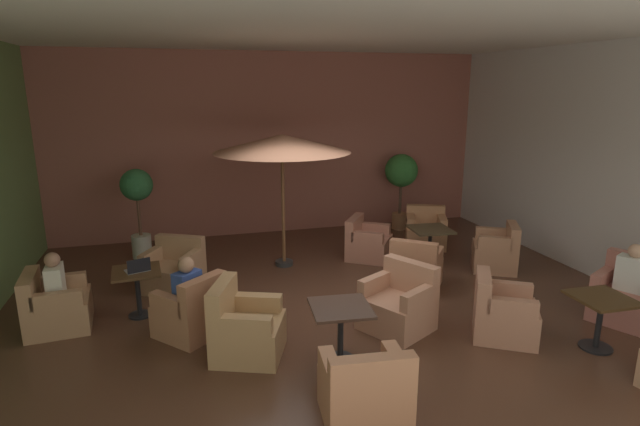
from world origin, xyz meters
name	(u,v)px	position (x,y,z in m)	size (l,w,h in m)	color
ground_plane	(327,304)	(0.00, 0.00, -0.01)	(9.45, 8.22, 0.02)	#513223
wall_back_brick	(274,145)	(0.00, 4.07, 1.93)	(9.45, 0.08, 3.86)	#A35D4E
wall_right_plain	(600,163)	(4.68, 0.00, 1.93)	(0.08, 8.22, 3.86)	silver
ceiling_slab	(329,28)	(0.00, 0.00, 3.89)	(9.45, 8.22, 0.06)	silver
cafe_table_front_left	(137,281)	(-2.67, 0.31, 0.53)	(0.69, 0.69, 0.68)	black
armchair_front_left_north	(191,313)	(-1.98, -0.47, 0.31)	(1.01, 1.01, 0.85)	#B77755
armchair_front_left_east	(174,270)	(-2.19, 1.25, 0.30)	(1.07, 1.04, 0.80)	tan
armchair_front_left_south	(55,307)	(-3.72, 0.22, 0.30)	(0.84, 0.86, 0.80)	tan
cafe_table_front_right	(430,237)	(2.26, 1.13, 0.51)	(0.74, 0.74, 0.68)	black
armchair_front_right_north	(416,269)	(1.54, 0.22, 0.31)	(1.03, 1.02, 0.84)	#B97854
armchair_front_right_east	(496,252)	(3.28, 0.58, 0.32)	(0.97, 0.96, 0.83)	tan
armchair_front_right_south	(426,231)	(2.73, 2.19, 0.30)	(1.02, 1.01, 0.78)	tan
armchair_front_right_west	(367,243)	(1.31, 1.79, 0.29)	(1.05, 1.07, 0.77)	tan
cafe_table_mid_center	(341,318)	(-0.31, -1.58, 0.54)	(0.75, 0.75, 0.68)	black
armchair_mid_center_north	(245,329)	(-1.38, -1.16, 0.33)	(1.01, 1.01, 0.91)	tan
armchair_mid_center_east	(365,392)	(-0.43, -2.71, 0.31)	(0.87, 0.79, 0.81)	#BC7953
armchair_mid_center_south	(399,305)	(0.68, -1.02, 0.33)	(1.06, 1.08, 0.88)	tan
cafe_table_rear_right	(601,311)	(2.82, -2.18, 0.50)	(0.68, 0.68, 0.68)	black
armchair_rear_right_north	(502,314)	(1.87, -1.60, 0.31)	(1.02, 1.00, 0.83)	tan
armchair_rear_right_south	(629,298)	(3.82, -1.67, 0.33)	(1.03, 1.06, 0.90)	tan
patio_umbrella_tall_red	(282,144)	(-0.28, 1.81, 2.19)	(2.38, 2.38, 2.36)	#2D2D2D
potted_tree_left_corner	(401,176)	(2.75, 3.49, 1.22)	(0.73, 0.73, 1.70)	#A06C47
potted_tree_mid_left	(138,199)	(-2.78, 2.96, 1.14)	(0.59, 0.59, 1.69)	silver
patron_blue_shirt	(55,278)	(-3.68, 0.23, 0.71)	(0.24, 0.40, 0.63)	silver
patron_by_window	(633,271)	(3.78, -1.69, 0.74)	(0.37, 0.44, 0.66)	silver
patron_with_friend	(187,283)	(-2.00, -0.44, 0.71)	(0.39, 0.38, 0.65)	#334C9D
iced_drink_cup	(136,268)	(-2.66, 0.26, 0.74)	(0.08, 0.08, 0.11)	white
open_laptop	(138,268)	(-2.64, 0.26, 0.73)	(0.37, 0.31, 0.20)	#9EA0A5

